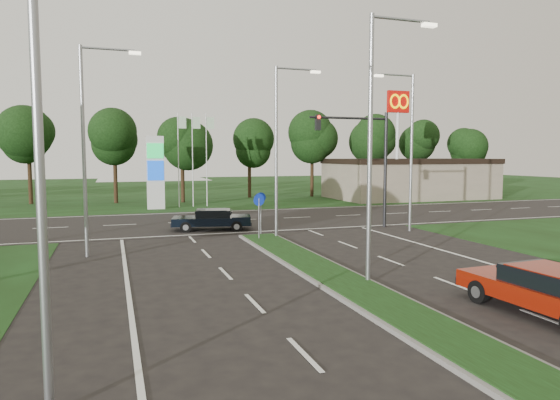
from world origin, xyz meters
name	(u,v)px	position (x,y,z in m)	size (l,w,h in m)	color
ground	(467,352)	(0.00, 0.00, 0.00)	(160.00, 160.00, 0.00)	black
verge_far	(174,191)	(0.00, 55.00, 0.00)	(160.00, 50.00, 0.02)	black
cross_road	(228,221)	(0.00, 24.00, 0.00)	(160.00, 12.00, 0.02)	black
median_kerb	(376,300)	(0.00, 4.00, 0.06)	(2.00, 26.00, 0.12)	slate
commercial_building	(409,179)	(22.00, 36.00, 2.00)	(16.00, 9.00, 4.00)	gray
streetlight_median_near	(375,134)	(1.00, 6.00, 5.08)	(2.53, 0.22, 9.00)	gray
streetlight_median_far	(280,142)	(1.00, 16.00, 5.08)	(2.53, 0.22, 9.00)	gray
streetlight_left_near	(51,111)	(-8.30, 0.00, 5.08)	(2.53, 0.22, 9.00)	gray
streetlight_left_far	(88,139)	(-8.30, 14.00, 5.08)	(2.53, 0.22, 9.00)	gray
streetlight_right_far	(409,144)	(8.80, 16.00, 5.08)	(2.53, 0.22, 9.00)	gray
traffic_signal	(367,151)	(7.19, 18.00, 4.65)	(5.10, 0.42, 7.00)	black
median_signs	(260,206)	(0.00, 16.40, 1.71)	(1.16, 1.76, 2.38)	gray
gas_pylon	(158,170)	(-3.79, 33.05, 3.20)	(5.80, 1.26, 8.00)	silver
mcdonalds_sign	(398,117)	(18.00, 31.97, 7.99)	(2.20, 0.47, 10.40)	silver
treeline_far	(192,131)	(0.10, 39.93, 6.83)	(6.00, 6.00, 9.90)	black
red_sedan	(548,290)	(3.81, 1.42, 0.72)	(2.24, 4.96, 1.34)	maroon
navy_sedan	(212,219)	(-1.87, 20.00, 0.67)	(4.80, 2.77, 1.24)	black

